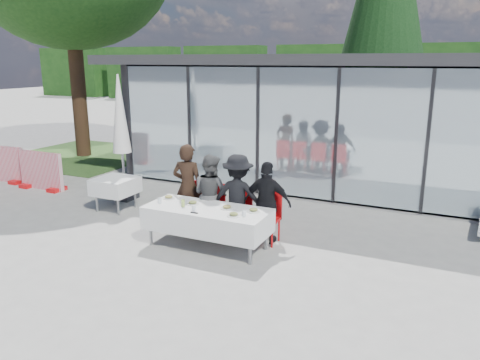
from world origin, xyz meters
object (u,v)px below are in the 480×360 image
at_px(plate_a, 169,197).
at_px(plate_c, 227,207).
at_px(diner_b, 211,194).
at_px(diner_chair_b, 213,206).
at_px(diner_chair_c, 240,210).
at_px(folded_eyeglasses, 194,213).
at_px(diner_chair_d, 268,214).
at_px(diner_c, 238,197).
at_px(plate_b, 193,203).
at_px(diner_d, 267,203).
at_px(market_umbrella, 120,121).
at_px(plate_d, 254,210).
at_px(juice_bottle, 183,203).
at_px(spare_table_left, 115,186).
at_px(diner_chair_a, 190,202).
at_px(diner_a, 188,187).
at_px(plate_extra, 234,215).
at_px(dining_table, 207,219).

bearing_deg(plate_a, plate_c, -4.09).
xyz_separation_m(diner_b, diner_chair_b, (0.00, 0.07, -0.25)).
height_order(diner_chair_c, folded_eyeglasses, diner_chair_c).
relative_size(diner_chair_c, diner_chair_d, 1.00).
xyz_separation_m(diner_c, plate_b, (-0.63, -0.60, -0.04)).
relative_size(diner_d, plate_b, 6.44).
height_order(diner_chair_b, plate_a, diner_chair_b).
bearing_deg(diner_d, diner_c, -4.64).
bearing_deg(market_umbrella, plate_b, -30.25).
bearing_deg(plate_d, juice_bottle, -167.59).
distance_m(plate_a, plate_c, 1.29).
relative_size(plate_b, spare_table_left, 0.28).
relative_size(diner_chair_a, plate_a, 4.07).
height_order(plate_c, folded_eyeglasses, plate_c).
xyz_separation_m(diner_chair_a, diner_chair_c, (1.10, 0.00, 0.00)).
height_order(folded_eyeglasses, market_umbrella, market_umbrella).
bearing_deg(diner_c, diner_a, -10.00).
distance_m(diner_b, diner_chair_b, 0.26).
bearing_deg(plate_c, plate_extra, -47.55).
relative_size(dining_table, plate_d, 9.44).
bearing_deg(diner_b, juice_bottle, 96.65).
relative_size(plate_a, market_umbrella, 0.08).
relative_size(diner_chair_a, diner_chair_c, 1.00).
relative_size(diner_chair_a, plate_b, 4.07).
distance_m(dining_table, plate_a, 0.99).
xyz_separation_m(diner_chair_d, juice_bottle, (-1.31, -0.87, 0.28)).
height_order(plate_a, market_umbrella, market_umbrella).
distance_m(plate_a, plate_extra, 1.62).
xyz_separation_m(diner_b, juice_bottle, (-0.13, -0.80, 0.03)).
relative_size(diner_a, diner_chair_a, 1.79).
bearing_deg(diner_chair_c, diner_d, -6.91).
bearing_deg(diner_chair_a, juice_bottle, -66.31).
height_order(dining_table, plate_b, plate_b).
bearing_deg(dining_table, plate_a, 168.10).
xyz_separation_m(dining_table, plate_a, (-0.94, 0.20, 0.24)).
height_order(diner_d, folded_eyeglasses, diner_d).
height_order(plate_a, folded_eyeglasses, plate_a).
xyz_separation_m(plate_c, plate_extra, (0.28, -0.31, 0.00)).
height_order(diner_chair_d, plate_d, diner_chair_d).
bearing_deg(folded_eyeglasses, plate_b, 123.36).
bearing_deg(diner_chair_b, juice_bottle, -98.65).
relative_size(dining_table, diner_chair_b, 2.32).
height_order(plate_c, plate_d, same).
distance_m(diner_chair_d, folded_eyeglasses, 1.47).
xyz_separation_m(diner_chair_d, folded_eyeglasses, (-0.94, -1.10, 0.22)).
bearing_deg(dining_table, diner_chair_b, 111.36).
bearing_deg(folded_eyeglasses, diner_chair_a, 124.26).
bearing_deg(diner_a, juice_bottle, 108.62).
height_order(diner_chair_a, diner_b, diner_b).
distance_m(diner_a, diner_chair_c, 1.15).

